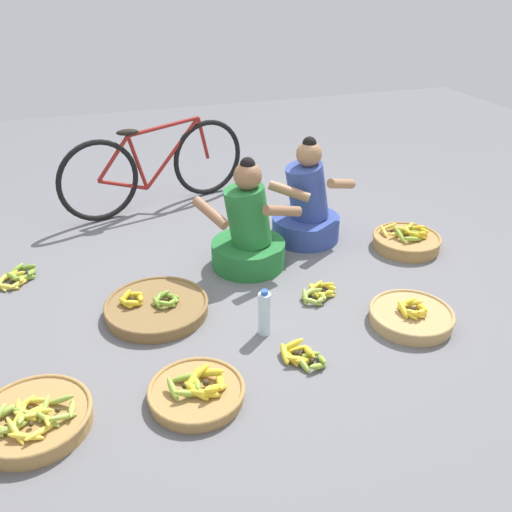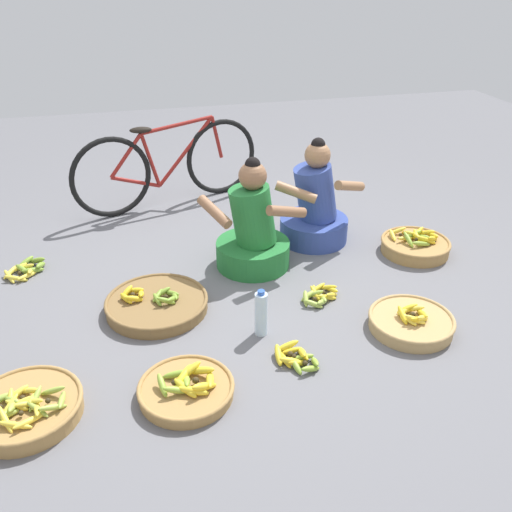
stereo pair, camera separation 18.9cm
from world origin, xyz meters
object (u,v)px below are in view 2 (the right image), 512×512
at_px(vendor_woman_behind, 315,209).
at_px(banana_basket_back_left, 415,245).
at_px(banana_basket_mid_left, 411,321).
at_px(banana_basket_mid_right, 187,389).
at_px(vendor_woman_front, 253,233).
at_px(loose_bananas_front_right, 296,357).
at_px(water_bottle, 261,314).
at_px(loose_bananas_front_left, 319,295).
at_px(bicycle_leaning, 168,165).
at_px(banana_basket_back_center, 157,303).
at_px(loose_bananas_near_vendor, 26,269).
at_px(banana_basket_back_right, 25,408).

distance_m(vendor_woman_behind, banana_basket_back_left, 0.79).
height_order(banana_basket_mid_left, banana_basket_mid_right, same).
bearing_deg(banana_basket_mid_right, vendor_woman_front, 61.95).
distance_m(loose_bananas_front_right, water_bottle, 0.34).
height_order(banana_basket_mid_right, loose_bananas_front_left, banana_basket_mid_right).
bearing_deg(vendor_woman_front, banana_basket_back_left, -5.24).
relative_size(vendor_woman_behind, bicycle_leaning, 0.49).
relative_size(bicycle_leaning, loose_bananas_front_right, 6.40).
relative_size(vendor_woman_behind, banana_basket_back_left, 1.59).
distance_m(vendor_woman_behind, banana_basket_back_center, 1.45).
height_order(vendor_woman_front, bicycle_leaning, vendor_woman_front).
relative_size(loose_bananas_near_vendor, water_bottle, 1.06).
height_order(banana_basket_mid_left, loose_bananas_front_right, banana_basket_mid_left).
xyz_separation_m(vendor_woman_behind, loose_bananas_front_left, (-0.25, -0.81, -0.23)).
distance_m(banana_basket_back_left, banana_basket_mid_right, 2.16).
bearing_deg(banana_basket_back_center, vendor_woman_behind, 27.89).
relative_size(vendor_woman_behind, banana_basket_back_right, 1.49).
bearing_deg(bicycle_leaning, loose_bananas_near_vendor, -139.34).
bearing_deg(banana_basket_back_center, bicycle_leaning, 80.35).
distance_m(bicycle_leaning, water_bottle, 2.08).
xyz_separation_m(banana_basket_back_left, banana_basket_back_right, (-2.63, -1.05, -0.00)).
bearing_deg(banana_basket_back_right, bicycle_leaning, 67.97).
distance_m(banana_basket_mid_right, water_bottle, 0.65).
bearing_deg(banana_basket_back_center, water_bottle, -35.06).
xyz_separation_m(vendor_woman_behind, banana_basket_mid_left, (0.17, -1.24, -0.21)).
bearing_deg(banana_basket_back_center, banana_basket_back_right, -132.42).
distance_m(banana_basket_mid_left, banana_basket_mid_right, 1.39).
height_order(vendor_woman_behind, banana_basket_back_right, vendor_woman_behind).
distance_m(vendor_woman_behind, water_bottle, 1.29).
bearing_deg(loose_bananas_front_left, banana_basket_back_right, -160.05).
distance_m(loose_bananas_front_right, loose_bananas_front_left, 0.65).
bearing_deg(banana_basket_mid_left, loose_bananas_near_vendor, 151.22).
xyz_separation_m(bicycle_leaning, banana_basket_back_center, (-0.28, -1.65, -0.31)).
distance_m(banana_basket_mid_left, water_bottle, 0.89).
xyz_separation_m(loose_bananas_near_vendor, water_bottle, (1.41, -1.08, 0.11)).
bearing_deg(water_bottle, banana_basket_back_center, 144.94).
height_order(vendor_woman_behind, banana_basket_mid_right, vendor_woman_behind).
bearing_deg(vendor_woman_front, banana_basket_back_center, -150.73).
bearing_deg(vendor_woman_front, banana_basket_back_right, -140.55).
height_order(vendor_woman_behind, water_bottle, vendor_woman_behind).
relative_size(banana_basket_mid_right, loose_bananas_near_vendor, 1.56).
relative_size(banana_basket_back_right, banana_basket_mid_right, 1.11).
height_order(bicycle_leaning, banana_basket_back_center, bicycle_leaning).
bearing_deg(loose_bananas_near_vendor, vendor_woman_behind, -0.37).
distance_m(banana_basket_back_left, banana_basket_back_center, 1.96).
xyz_separation_m(banana_basket_mid_left, water_bottle, (-0.87, 0.17, 0.09)).
height_order(loose_bananas_front_left, loose_bananas_near_vendor, loose_bananas_near_vendor).
bearing_deg(banana_basket_mid_right, vendor_woman_behind, 51.03).
height_order(banana_basket_back_left, loose_bananas_near_vendor, banana_basket_back_left).
distance_m(bicycle_leaning, loose_bananas_front_right, 2.40).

